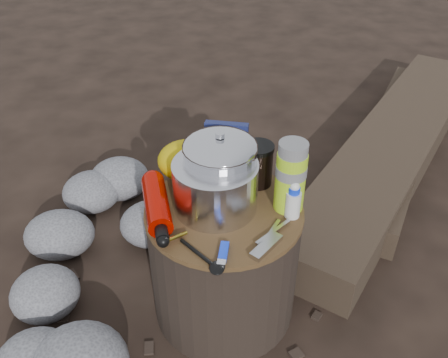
{
  "coord_description": "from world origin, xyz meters",
  "views": [
    {
      "loc": [
        0.01,
        -0.99,
        1.2
      ],
      "look_at": [
        0.0,
        0.0,
        0.48
      ],
      "focal_mm": 39.49,
      "sensor_mm": 36.0,
      "label": 1
    }
  ],
  "objects_px": {
    "fuel_bottle": "(157,204)",
    "travel_mug": "(258,165)",
    "camping_pot": "(220,168)",
    "log_main": "(393,147)",
    "stump": "(224,261)",
    "thermos": "(291,177)"
  },
  "relations": [
    {
      "from": "fuel_bottle",
      "to": "travel_mug",
      "type": "bearing_deg",
      "value": 14.34
    },
    {
      "from": "stump",
      "to": "thermos",
      "type": "relative_size",
      "value": 2.14
    },
    {
      "from": "log_main",
      "to": "travel_mug",
      "type": "bearing_deg",
      "value": -100.97
    },
    {
      "from": "log_main",
      "to": "travel_mug",
      "type": "xyz_separation_m",
      "value": [
        -0.62,
        -0.67,
        0.37
      ]
    },
    {
      "from": "thermos",
      "to": "travel_mug",
      "type": "bearing_deg",
      "value": 125.72
    },
    {
      "from": "camping_pot",
      "to": "fuel_bottle",
      "type": "height_order",
      "value": "camping_pot"
    },
    {
      "from": "log_main",
      "to": "travel_mug",
      "type": "distance_m",
      "value": 0.99
    },
    {
      "from": "log_main",
      "to": "stump",
      "type": "bearing_deg",
      "value": -100.2
    },
    {
      "from": "thermos",
      "to": "camping_pot",
      "type": "bearing_deg",
      "value": 166.89
    },
    {
      "from": "travel_mug",
      "to": "log_main",
      "type": "bearing_deg",
      "value": 47.09
    },
    {
      "from": "camping_pot",
      "to": "stump",
      "type": "bearing_deg",
      "value": -79.29
    },
    {
      "from": "log_main",
      "to": "fuel_bottle",
      "type": "relative_size",
      "value": 6.97
    },
    {
      "from": "camping_pot",
      "to": "travel_mug",
      "type": "bearing_deg",
      "value": 32.06
    },
    {
      "from": "travel_mug",
      "to": "camping_pot",
      "type": "bearing_deg",
      "value": -147.94
    },
    {
      "from": "stump",
      "to": "fuel_bottle",
      "type": "xyz_separation_m",
      "value": [
        -0.17,
        -0.02,
        0.22
      ]
    },
    {
      "from": "fuel_bottle",
      "to": "travel_mug",
      "type": "height_order",
      "value": "travel_mug"
    },
    {
      "from": "log_main",
      "to": "camping_pot",
      "type": "bearing_deg",
      "value": -102.7
    },
    {
      "from": "log_main",
      "to": "camping_pot",
      "type": "distance_m",
      "value": 1.11
    },
    {
      "from": "camping_pot",
      "to": "travel_mug",
      "type": "relative_size",
      "value": 1.56
    },
    {
      "from": "camping_pot",
      "to": "thermos",
      "type": "xyz_separation_m",
      "value": [
        0.18,
        -0.04,
        0.0
      ]
    },
    {
      "from": "log_main",
      "to": "thermos",
      "type": "distance_m",
      "value": 1.03
    },
    {
      "from": "stump",
      "to": "camping_pot",
      "type": "height_order",
      "value": "camping_pot"
    }
  ]
}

